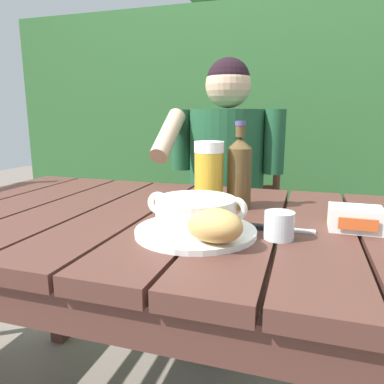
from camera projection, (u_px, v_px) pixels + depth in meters
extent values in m
cube|color=#4E2C25|center=(24.00, 207.00, 1.09)|extent=(0.16, 0.81, 0.04)
cube|color=#4E2C25|center=(71.00, 212.00, 1.04)|extent=(0.16, 0.81, 0.04)
cube|color=#4E2C25|center=(124.00, 216.00, 0.99)|extent=(0.16, 0.81, 0.04)
cube|color=#4E2C25|center=(181.00, 222.00, 0.94)|extent=(0.16, 0.81, 0.04)
cube|color=#4E2C25|center=(246.00, 227.00, 0.89)|extent=(0.16, 0.81, 0.04)
cube|color=#4E2C25|center=(317.00, 234.00, 0.84)|extent=(0.16, 0.81, 0.04)
cube|color=#4E2C25|center=(108.00, 317.00, 0.60)|extent=(1.45, 0.03, 0.08)
cube|color=#4E2C25|center=(216.00, 208.00, 1.30)|extent=(1.45, 0.03, 0.08)
cube|color=#4E2C25|center=(55.00, 267.00, 1.56)|extent=(0.06, 0.06, 0.70)
cube|color=#2C5A2C|center=(261.00, 140.00, 2.48)|extent=(3.34, 0.60, 1.64)
cylinder|color=#4C3823|center=(236.00, 131.00, 2.67)|extent=(0.10, 0.10, 1.75)
cylinder|color=#4F2B1D|center=(264.00, 298.00, 1.56)|extent=(0.04, 0.04, 0.44)
cylinder|color=#4F2B1D|center=(179.00, 286.00, 1.67)|extent=(0.04, 0.04, 0.44)
cylinder|color=#4F2B1D|center=(272.00, 265.00, 1.90)|extent=(0.04, 0.04, 0.44)
cylinder|color=#4F2B1D|center=(201.00, 257.00, 2.01)|extent=(0.04, 0.04, 0.44)
cube|color=#4F2B1D|center=(230.00, 230.00, 1.74)|extent=(0.42, 0.40, 0.02)
cylinder|color=#4F2B1D|center=(277.00, 174.00, 1.80)|extent=(0.04, 0.04, 0.52)
cylinder|color=#4F2B1D|center=(202.00, 171.00, 1.91)|extent=(0.04, 0.04, 0.52)
cube|color=#4F2B1D|center=(238.00, 187.00, 1.87)|extent=(0.39, 0.02, 0.04)
cube|color=#4F2B1D|center=(238.00, 162.00, 1.85)|extent=(0.39, 0.02, 0.04)
cube|color=#4F2B1D|center=(239.00, 136.00, 1.82)|extent=(0.39, 0.02, 0.04)
cylinder|color=#1D4F30|center=(234.00, 307.00, 1.48)|extent=(0.11, 0.11, 0.45)
cylinder|color=#1D4F30|center=(240.00, 233.00, 1.51)|extent=(0.13, 0.40, 0.13)
cylinder|color=#1D4F30|center=(194.00, 301.00, 1.53)|extent=(0.11, 0.11, 0.45)
cylinder|color=#1D4F30|center=(201.00, 229.00, 1.56)|extent=(0.13, 0.40, 0.13)
cylinder|color=#1D4F30|center=(227.00, 169.00, 1.58)|extent=(0.32, 0.32, 0.50)
sphere|color=tan|center=(228.00, 85.00, 1.51)|extent=(0.19, 0.19, 0.19)
sphere|color=black|center=(228.00, 80.00, 1.50)|extent=(0.18, 0.18, 0.18)
cylinder|color=#1D4F30|center=(274.00, 142.00, 1.48)|extent=(0.08, 0.08, 0.26)
cylinder|color=#1D4F30|center=(181.00, 140.00, 1.59)|extent=(0.08, 0.08, 0.26)
cylinder|color=tan|center=(168.00, 135.00, 1.44)|extent=(0.07, 0.25, 0.21)
cylinder|color=white|center=(196.00, 231.00, 0.79)|extent=(0.26, 0.26, 0.01)
cylinder|color=white|center=(196.00, 213.00, 0.78)|extent=(0.17, 0.17, 0.07)
cylinder|color=#BE5719|center=(196.00, 207.00, 0.77)|extent=(0.15, 0.15, 0.01)
torus|color=white|center=(158.00, 203.00, 0.80)|extent=(0.05, 0.01, 0.05)
torus|color=white|center=(236.00, 209.00, 0.75)|extent=(0.05, 0.01, 0.05)
ellipsoid|color=tan|center=(214.00, 225.00, 0.70)|extent=(0.14, 0.12, 0.07)
cylinder|color=gold|center=(209.00, 181.00, 0.99)|extent=(0.08, 0.08, 0.15)
cylinder|color=white|center=(209.00, 147.00, 0.97)|extent=(0.08, 0.08, 0.03)
cylinder|color=#503B1E|center=(239.00, 178.00, 0.99)|extent=(0.07, 0.07, 0.16)
cone|color=#503B1E|center=(240.00, 143.00, 0.97)|extent=(0.07, 0.07, 0.03)
cylinder|color=#503B1E|center=(240.00, 131.00, 0.97)|extent=(0.03, 0.03, 0.03)
cylinder|color=#4B3E83|center=(241.00, 123.00, 0.96)|extent=(0.03, 0.03, 0.01)
cylinder|color=silver|center=(279.00, 225.00, 0.75)|extent=(0.06, 0.06, 0.06)
cube|color=white|center=(356.00, 219.00, 0.81)|extent=(0.11, 0.08, 0.05)
cube|color=#D95725|center=(358.00, 225.00, 0.77)|extent=(0.08, 0.00, 0.03)
cube|color=silver|center=(288.00, 230.00, 0.80)|extent=(0.12, 0.02, 0.00)
cube|color=black|center=(260.00, 227.00, 0.82)|extent=(0.06, 0.02, 0.01)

